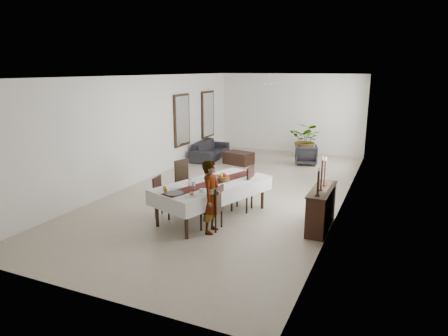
% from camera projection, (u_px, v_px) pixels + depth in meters
% --- Properties ---
extents(floor, '(6.00, 12.00, 0.00)m').
position_uv_depth(floor, '(235.00, 190.00, 11.48)').
color(floor, '#B8AA93').
rests_on(floor, ground).
extents(ceiling, '(6.00, 12.00, 0.02)m').
position_uv_depth(ceiling, '(236.00, 76.00, 10.71)').
color(ceiling, silver).
rests_on(ceiling, wall_back).
extents(wall_back, '(6.00, 0.02, 3.20)m').
position_uv_depth(wall_back, '(290.00, 113.00, 16.42)').
color(wall_back, white).
rests_on(wall_back, floor).
extents(wall_front, '(6.00, 0.02, 3.20)m').
position_uv_depth(wall_front, '(78.00, 196.00, 5.77)').
color(wall_front, white).
rests_on(wall_front, floor).
extents(wall_left, '(0.02, 12.00, 3.20)m').
position_uv_depth(wall_left, '(145.00, 128.00, 12.27)').
color(wall_left, white).
rests_on(wall_left, floor).
extents(wall_right, '(0.02, 12.00, 3.20)m').
position_uv_depth(wall_right, '(347.00, 143.00, 9.92)').
color(wall_right, white).
rests_on(wall_right, floor).
extents(dining_table_top, '(1.91, 2.85, 0.05)m').
position_uv_depth(dining_table_top, '(213.00, 184.00, 9.19)').
color(dining_table_top, black).
rests_on(dining_table_top, table_leg_fl).
extents(table_leg_fl, '(0.10, 0.10, 0.77)m').
position_uv_depth(table_leg_fl, '(157.00, 210.00, 8.72)').
color(table_leg_fl, black).
rests_on(table_leg_fl, floor).
extents(table_leg_fr, '(0.10, 0.10, 0.77)m').
position_uv_depth(table_leg_fr, '(186.00, 221.00, 8.08)').
color(table_leg_fr, black).
rests_on(table_leg_fr, floor).
extents(table_leg_bl, '(0.10, 0.10, 0.77)m').
position_uv_depth(table_leg_bl, '(233.00, 186.00, 10.50)').
color(table_leg_bl, black).
rests_on(table_leg_bl, floor).
extents(table_leg_br, '(0.10, 0.10, 0.77)m').
position_uv_depth(table_leg_br, '(262.00, 194.00, 9.86)').
color(table_leg_br, black).
rests_on(table_leg_br, floor).
extents(tablecloth_top, '(2.16, 3.11, 0.01)m').
position_uv_depth(tablecloth_top, '(213.00, 183.00, 9.18)').
color(tablecloth_top, silver).
rests_on(tablecloth_top, dining_table_top).
extents(tablecloth_drape_left, '(0.95, 2.68, 0.33)m').
position_uv_depth(tablecloth_drape_left, '(194.00, 184.00, 9.65)').
color(tablecloth_drape_left, white).
rests_on(tablecloth_drape_left, dining_table_top).
extents(tablecloth_drape_right, '(0.95, 2.68, 0.33)m').
position_uv_depth(tablecloth_drape_right, '(234.00, 195.00, 8.79)').
color(tablecloth_drape_right, white).
rests_on(tablecloth_drape_right, dining_table_top).
extents(tablecloth_drape_near, '(1.23, 0.44, 0.33)m').
position_uv_depth(tablecloth_drape_near, '(165.00, 204.00, 8.22)').
color(tablecloth_drape_near, silver).
rests_on(tablecloth_drape_near, dining_table_top).
extents(tablecloth_drape_far, '(1.23, 0.44, 0.33)m').
position_uv_depth(tablecloth_drape_far, '(252.00, 178.00, 10.22)').
color(tablecloth_drape_far, white).
rests_on(tablecloth_drape_far, dining_table_top).
extents(table_runner, '(1.27, 2.72, 0.00)m').
position_uv_depth(table_runner, '(213.00, 183.00, 9.18)').
color(table_runner, '#531817').
rests_on(table_runner, tablecloth_top).
extents(red_pitcher, '(0.21, 0.21, 0.22)m').
position_uv_depth(red_pitcher, '(209.00, 175.00, 9.45)').
color(red_pitcher, maroon).
rests_on(red_pitcher, tablecloth_top).
extents(pitcher_handle, '(0.13, 0.06, 0.13)m').
position_uv_depth(pitcher_handle, '(207.00, 174.00, 9.52)').
color(pitcher_handle, maroon).
rests_on(pitcher_handle, red_pitcher).
extents(wine_glass_near, '(0.08, 0.08, 0.19)m').
position_uv_depth(wine_glass_near, '(194.00, 186.00, 8.57)').
color(wine_glass_near, silver).
rests_on(wine_glass_near, tablecloth_top).
extents(wine_glass_mid, '(0.08, 0.08, 0.19)m').
position_uv_depth(wine_glass_mid, '(190.00, 183.00, 8.80)').
color(wine_glass_mid, white).
rests_on(wine_glass_mid, tablecloth_top).
extents(wine_glass_far, '(0.08, 0.08, 0.19)m').
position_uv_depth(wine_glass_far, '(216.00, 179.00, 9.16)').
color(wine_glass_far, white).
rests_on(wine_glass_far, tablecloth_top).
extents(teacup_right, '(0.10, 0.10, 0.07)m').
position_uv_depth(teacup_right, '(202.00, 190.00, 8.49)').
color(teacup_right, white).
rests_on(teacup_right, saucer_right).
extents(saucer_right, '(0.16, 0.16, 0.01)m').
position_uv_depth(saucer_right, '(202.00, 192.00, 8.49)').
color(saucer_right, silver).
rests_on(saucer_right, tablecloth_top).
extents(teacup_left, '(0.10, 0.10, 0.07)m').
position_uv_depth(teacup_left, '(191.00, 182.00, 9.12)').
color(teacup_left, silver).
rests_on(teacup_left, saucer_left).
extents(saucer_left, '(0.16, 0.16, 0.01)m').
position_uv_depth(saucer_left, '(191.00, 183.00, 9.13)').
color(saucer_left, silver).
rests_on(saucer_left, tablecloth_top).
extents(plate_near_right, '(0.26, 0.26, 0.02)m').
position_uv_depth(plate_near_right, '(192.00, 195.00, 8.24)').
color(plate_near_right, silver).
rests_on(plate_near_right, tablecloth_top).
extents(bread_near_right, '(0.10, 0.10, 0.10)m').
position_uv_depth(bread_near_right, '(191.00, 194.00, 8.23)').
color(bread_near_right, tan).
rests_on(bread_near_right, plate_near_right).
extents(plate_near_left, '(0.26, 0.26, 0.02)m').
position_uv_depth(plate_near_left, '(176.00, 187.00, 8.81)').
color(plate_near_left, white).
rests_on(plate_near_left, tablecloth_top).
extents(plate_far_left, '(0.26, 0.26, 0.02)m').
position_uv_depth(plate_far_left, '(220.00, 175.00, 9.84)').
color(plate_far_left, white).
rests_on(plate_far_left, tablecloth_top).
extents(serving_tray, '(0.40, 0.40, 0.02)m').
position_uv_depth(serving_tray, '(174.00, 193.00, 8.36)').
color(serving_tray, '#39383D').
rests_on(serving_tray, tablecloth_top).
extents(jam_jar_a, '(0.07, 0.07, 0.08)m').
position_uv_depth(jam_jar_a, '(165.00, 190.00, 8.49)').
color(jam_jar_a, '#936515').
rests_on(jam_jar_a, tablecloth_top).
extents(jam_jar_b, '(0.07, 0.07, 0.08)m').
position_uv_depth(jam_jar_b, '(165.00, 188.00, 8.61)').
color(jam_jar_b, brown).
rests_on(jam_jar_b, tablecloth_top).
extents(fruit_basket, '(0.33, 0.33, 0.11)m').
position_uv_depth(fruit_basket, '(223.00, 178.00, 9.33)').
color(fruit_basket, brown).
rests_on(fruit_basket, tablecloth_top).
extents(fruit_red, '(0.10, 0.10, 0.10)m').
position_uv_depth(fruit_red, '(224.00, 175.00, 9.30)').
color(fruit_red, '#A31C10').
rests_on(fruit_red, fruit_basket).
extents(fruit_green, '(0.09, 0.09, 0.09)m').
position_uv_depth(fruit_green, '(222.00, 174.00, 9.36)').
color(fruit_green, olive).
rests_on(fruit_green, fruit_basket).
extents(fruit_yellow, '(0.09, 0.09, 0.09)m').
position_uv_depth(fruit_yellow, '(221.00, 176.00, 9.27)').
color(fruit_yellow, gold).
rests_on(fruit_yellow, fruit_basket).
extents(chair_right_near_seat, '(0.43, 0.43, 0.05)m').
position_uv_depth(chair_right_near_seat, '(211.00, 210.00, 8.58)').
color(chair_right_near_seat, black).
rests_on(chair_right_near_seat, chair_right_near_leg_fl).
extents(chair_right_near_leg_fl, '(0.04, 0.04, 0.41)m').
position_uv_depth(chair_right_near_leg_fl, '(216.00, 224.00, 8.42)').
color(chair_right_near_leg_fl, black).
rests_on(chair_right_near_leg_fl, floor).
extents(chair_right_near_leg_fr, '(0.04, 0.04, 0.41)m').
position_uv_depth(chair_right_near_leg_fr, '(222.00, 218.00, 8.73)').
color(chair_right_near_leg_fr, black).
rests_on(chair_right_near_leg_fr, floor).
extents(chair_right_near_leg_bl, '(0.04, 0.04, 0.41)m').
position_uv_depth(chair_right_near_leg_bl, '(201.00, 222.00, 8.54)').
color(chair_right_near_leg_bl, black).
rests_on(chair_right_near_leg_bl, floor).
extents(chair_right_near_leg_br, '(0.04, 0.04, 0.41)m').
position_uv_depth(chair_right_near_leg_br, '(207.00, 216.00, 8.85)').
color(chair_right_near_leg_br, black).
rests_on(chair_right_near_leg_br, floor).
extents(chair_right_near_back, '(0.06, 0.42, 0.53)m').
position_uv_depth(chair_right_near_back, '(219.00, 198.00, 8.44)').
color(chair_right_near_back, black).
rests_on(chair_right_near_back, chair_right_near_seat).
extents(chair_right_far_seat, '(0.49, 0.49, 0.05)m').
position_uv_depth(chair_right_far_seat, '(242.00, 191.00, 9.74)').
color(chair_right_far_seat, black).
rests_on(chair_right_far_seat, chair_right_far_leg_fl).
extents(chair_right_far_leg_fl, '(0.05, 0.05, 0.47)m').
position_uv_depth(chair_right_far_leg_fl, '(247.00, 204.00, 9.56)').
color(chair_right_far_leg_fl, black).
rests_on(chair_right_far_leg_fl, floor).
extents(chair_right_far_leg_fr, '(0.05, 0.05, 0.47)m').
position_uv_depth(chair_right_far_leg_fr, '(252.00, 199.00, 9.91)').
color(chair_right_far_leg_fr, black).
rests_on(chair_right_far_leg_fr, floor).
extents(chair_right_far_leg_bl, '(0.05, 0.05, 0.47)m').
position_uv_depth(chair_right_far_leg_bl, '(232.00, 202.00, 9.70)').
color(chair_right_far_leg_bl, black).
rests_on(chair_right_far_leg_bl, floor).
extents(chair_right_far_leg_br, '(0.05, 0.05, 0.47)m').
position_uv_depth(chair_right_far_leg_br, '(237.00, 198.00, 10.05)').
color(chair_right_far_leg_br, black).
rests_on(chair_right_far_leg_br, floor).
extents(chair_right_far_back, '(0.06, 0.47, 0.60)m').
position_uv_depth(chair_right_far_back, '(250.00, 179.00, 9.58)').
color(chair_right_far_back, black).
rests_on(chair_right_far_back, chair_right_far_seat).
extents(chair_left_near_seat, '(0.45, 0.45, 0.05)m').
position_uv_depth(chair_left_near_seat, '(165.00, 199.00, 9.30)').
color(chair_left_near_seat, black).
rests_on(chair_left_near_seat, chair_left_near_leg_fl).
extents(chair_left_near_leg_fl, '(0.05, 0.05, 0.40)m').
position_uv_depth(chair_left_near_leg_fl, '(162.00, 206.00, 9.55)').
color(chair_left_near_leg_fl, black).
rests_on(chair_left_near_leg_fl, floor).
extents(chair_left_near_leg_fr, '(0.05, 0.05, 0.40)m').
position_uv_depth(chair_left_near_leg_fr, '(156.00, 210.00, 9.25)').
color(chair_left_near_leg_fr, black).
rests_on(chair_left_near_leg_fr, floor).
extents(chair_left_near_leg_bl, '(0.05, 0.05, 0.40)m').
position_uv_depth(chair_left_near_leg_bl, '(175.00, 207.00, 9.46)').
color(chair_left_near_leg_bl, black).
rests_on(chair_left_near_leg_bl, floor).
extents(chair_left_near_leg_br, '(0.05, 0.05, 0.40)m').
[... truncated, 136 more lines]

